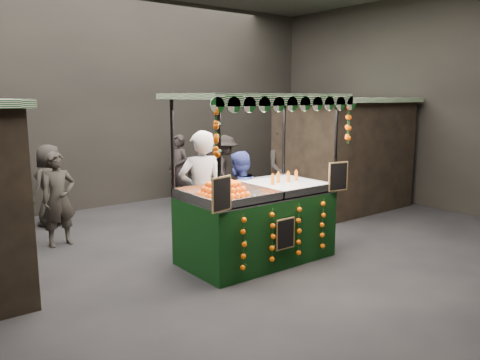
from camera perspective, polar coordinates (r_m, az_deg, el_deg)
ground at (r=7.87m, az=-0.79°, el=-9.59°), size 12.00×12.00×0.00m
market_hall at (r=7.45m, az=-0.86°, el=15.74°), size 12.10×10.10×5.05m
neighbour_stall_right at (r=11.63m, az=12.21°, el=3.21°), size 3.00×2.20×2.60m
juice_stall at (r=7.66m, az=2.19°, el=-3.63°), size 2.76×1.62×2.68m
vendor_grey at (r=7.91m, az=-4.65°, el=-1.64°), size 0.87×0.69×2.09m
vendor_blue at (r=8.50m, az=-0.14°, el=-2.20°), size 1.00×0.89×1.68m
shopper_0 at (r=9.03m, az=-20.87°, el=-2.15°), size 0.64×0.45×1.68m
shopper_1 at (r=11.35m, az=5.31°, el=1.36°), size 1.14×1.06×1.88m
shopper_2 at (r=10.17m, az=-4.23°, el=-0.24°), size 1.01×0.50×1.67m
shopper_3 at (r=11.40m, az=-1.83°, el=1.04°), size 1.18×1.28×1.73m
shopper_4 at (r=10.49m, az=-21.74°, el=-0.59°), size 0.98×0.88×1.68m
shopper_5 at (r=12.24m, az=9.85°, el=1.45°), size 1.45×1.49×1.70m
shopper_6 at (r=11.86m, az=-7.34°, el=1.27°), size 0.50×0.68×1.71m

